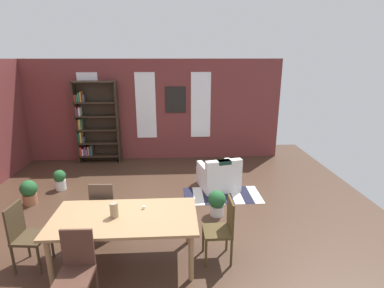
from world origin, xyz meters
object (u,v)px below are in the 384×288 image
(vase_on_table, at_px, (114,210))
(armchair_white, at_px, (219,176))
(bookshelf_tall, at_px, (95,123))
(dining_table, at_px, (125,221))
(dining_chair_head_right, at_px, (222,227))
(dining_chair_far_left, at_px, (104,206))
(potted_plant_corner, at_px, (217,202))
(dining_chair_near_left, at_px, (76,268))
(potted_plant_by_shelf, at_px, (29,192))
(dining_chair_head_left, at_px, (25,234))
(potted_plant_window, at_px, (60,179))

(vase_on_table, bearing_deg, armchair_white, 53.27)
(bookshelf_tall, bearing_deg, dining_table, -71.56)
(dining_chair_head_right, distance_m, bookshelf_tall, 5.27)
(dining_chair_far_left, relative_size, potted_plant_corner, 1.96)
(vase_on_table, xyz_separation_m, dining_chair_near_left, (-0.32, -0.74, -0.33))
(potted_plant_by_shelf, bearing_deg, armchair_white, 7.99)
(dining_chair_head_right, relative_size, armchair_white, 1.00)
(dining_table, height_order, dining_chair_head_left, dining_chair_head_left)
(dining_chair_far_left, bearing_deg, bookshelf_tall, 105.45)
(potted_plant_by_shelf, bearing_deg, vase_on_table, -42.38)
(vase_on_table, xyz_separation_m, potted_plant_by_shelf, (-2.08, 1.90, -0.58))
(dining_chair_head_right, bearing_deg, dining_chair_far_left, 158.01)
(dining_chair_far_left, distance_m, dining_chair_head_right, 1.98)
(dining_chair_far_left, distance_m, armchair_white, 2.75)
(dining_chair_head_right, bearing_deg, dining_table, -179.95)
(dining_table, xyz_separation_m, bookshelf_tall, (-1.47, 4.40, 0.44))
(potted_plant_by_shelf, height_order, potted_plant_window, potted_plant_by_shelf)
(dining_table, height_order, potted_plant_window, dining_table)
(potted_plant_by_shelf, xyz_separation_m, potted_plant_corner, (3.69, -0.64, -0.01))
(potted_plant_corner, bearing_deg, potted_plant_window, 158.49)
(vase_on_table, xyz_separation_m, dining_chair_head_left, (-1.25, 0.01, -0.33))
(dining_table, bearing_deg, bookshelf_tall, 108.44)
(potted_plant_corner, bearing_deg, dining_chair_head_right, -94.64)
(vase_on_table, xyz_separation_m, potted_plant_window, (-1.72, 2.57, -0.60))
(dining_chair_near_left, height_order, potted_plant_window, dining_chair_near_left)
(dining_chair_far_left, xyz_separation_m, potted_plant_by_shelf, (-1.76, 1.16, -0.24))
(dining_chair_head_right, height_order, potted_plant_corner, dining_chair_head_right)
(dining_table, height_order, dining_chair_near_left, dining_chair_near_left)
(dining_chair_far_left, bearing_deg, potted_plant_by_shelf, 146.66)
(dining_chair_near_left, xyz_separation_m, dining_chair_head_left, (-0.93, 0.75, 0.00))
(dining_chair_head_left, height_order, potted_plant_window, dining_chair_head_left)
(dining_chair_head_right, distance_m, armchair_white, 2.48)
(dining_chair_head_right, height_order, dining_chair_near_left, same)
(potted_plant_window, bearing_deg, potted_plant_corner, -21.51)
(vase_on_table, xyz_separation_m, dining_chair_far_left, (-0.32, 0.74, -0.33))
(dining_chair_near_left, xyz_separation_m, potted_plant_corner, (1.93, 2.00, -0.25))
(potted_plant_by_shelf, relative_size, potted_plant_window, 1.11)
(vase_on_table, height_order, bookshelf_tall, bookshelf_tall)
(dining_chair_far_left, bearing_deg, armchair_white, 38.42)
(dining_table, xyz_separation_m, potted_plant_by_shelf, (-2.21, 1.90, -0.40))
(potted_plant_window, bearing_deg, dining_table, -54.19)
(dining_chair_head_right, relative_size, potted_plant_corner, 1.96)
(bookshelf_tall, distance_m, armchair_white, 3.80)
(potted_plant_by_shelf, bearing_deg, dining_chair_head_left, -66.20)
(potted_plant_by_shelf, relative_size, potted_plant_corner, 1.04)
(potted_plant_window, bearing_deg, dining_chair_far_left, -52.58)
(dining_chair_far_left, xyz_separation_m, dining_chair_head_right, (1.84, -0.74, 0.00))
(dining_table, height_order, potted_plant_corner, dining_table)
(dining_table, relative_size, potted_plant_by_shelf, 3.99)
(potted_plant_by_shelf, bearing_deg, dining_chair_near_left, -56.28)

